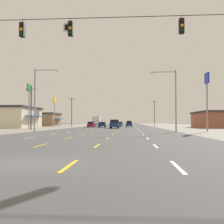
{
  "coord_description": "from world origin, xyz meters",
  "views": [
    {
      "loc": [
        3.75,
        -9.3,
        1.44
      ],
      "look_at": [
        -0.23,
        49.53,
        3.62
      ],
      "focal_mm": 43.45,
      "sensor_mm": 36.0,
      "label": 1
    }
  ],
  "objects_px": {
    "hatchback_center_turn_midfar": "(118,124)",
    "suv_center_turn_nearest": "(115,124)",
    "pole_sign_left_row_1": "(29,95)",
    "streetlight_left_row_0": "(37,95)",
    "suv_inner_right_distant_a": "(129,123)",
    "sedan_inner_left_near": "(102,125)",
    "pole_sign_right_row_1": "(207,88)",
    "pole_sign_left_row_2": "(55,104)",
    "hatchback_far_left_mid": "(91,124)",
    "hatchback_center_turn_farthest": "(120,124)",
    "streetlight_right_row_0": "(173,96)",
    "box_truck_far_left_farther": "(97,121)",
    "sedan_inner_right_far": "(129,124)"
  },
  "relations": [
    {
      "from": "hatchback_center_turn_midfar",
      "to": "suv_center_turn_nearest",
      "type": "bearing_deg",
      "value": -90.07
    },
    {
      "from": "pole_sign_left_row_1",
      "to": "streetlight_left_row_0",
      "type": "relative_size",
      "value": 0.99
    },
    {
      "from": "hatchback_center_turn_midfar",
      "to": "streetlight_left_row_0",
      "type": "relative_size",
      "value": 0.42
    },
    {
      "from": "hatchback_center_turn_midfar",
      "to": "suv_inner_right_distant_a",
      "type": "height_order",
      "value": "suv_inner_right_distant_a"
    },
    {
      "from": "sedan_inner_left_near",
      "to": "pole_sign_right_row_1",
      "type": "height_order",
      "value": "pole_sign_right_row_1"
    },
    {
      "from": "pole_sign_left_row_2",
      "to": "suv_inner_right_distant_a",
      "type": "bearing_deg",
      "value": 62.9
    },
    {
      "from": "hatchback_far_left_mid",
      "to": "hatchback_center_turn_farthest",
      "type": "distance_m",
      "value": 23.97
    },
    {
      "from": "pole_sign_left_row_2",
      "to": "streetlight_right_row_0",
      "type": "xyz_separation_m",
      "value": [
        27.11,
        -35.6,
        -1.42
      ]
    },
    {
      "from": "hatchback_far_left_mid",
      "to": "streetlight_right_row_0",
      "type": "distance_m",
      "value": 38.6
    },
    {
      "from": "hatchback_center_turn_farthest",
      "to": "pole_sign_left_row_1",
      "type": "height_order",
      "value": "pole_sign_left_row_1"
    },
    {
      "from": "streetlight_left_row_0",
      "to": "streetlight_right_row_0",
      "type": "relative_size",
      "value": 1.06
    },
    {
      "from": "pole_sign_left_row_1",
      "to": "streetlight_left_row_0",
      "type": "height_order",
      "value": "streetlight_left_row_0"
    },
    {
      "from": "hatchback_center_turn_midfar",
      "to": "box_truck_far_left_farther",
      "type": "relative_size",
      "value": 0.54
    },
    {
      "from": "hatchback_center_turn_midfar",
      "to": "pole_sign_left_row_1",
      "type": "bearing_deg",
      "value": -126.88
    },
    {
      "from": "hatchback_center_turn_farthest",
      "to": "streetlight_right_row_0",
      "type": "bearing_deg",
      "value": -80.51
    },
    {
      "from": "hatchback_center_turn_midfar",
      "to": "pole_sign_left_row_2",
      "type": "distance_m",
      "value": 18.67
    },
    {
      "from": "suv_center_turn_nearest",
      "to": "suv_inner_right_distant_a",
      "type": "distance_m",
      "value": 53.37
    },
    {
      "from": "hatchback_center_turn_midfar",
      "to": "suv_inner_right_distant_a",
      "type": "xyz_separation_m",
      "value": [
        3.06,
        37.59,
        0.24
      ]
    },
    {
      "from": "sedan_inner_left_near",
      "to": "pole_sign_left_row_1",
      "type": "relative_size",
      "value": 0.49
    },
    {
      "from": "sedan_inner_right_far",
      "to": "streetlight_left_row_0",
      "type": "height_order",
      "value": "streetlight_left_row_0"
    },
    {
      "from": "streetlight_left_row_0",
      "to": "streetlight_right_row_0",
      "type": "height_order",
      "value": "streetlight_left_row_0"
    },
    {
      "from": "sedan_inner_left_near",
      "to": "hatchback_center_turn_midfar",
      "type": "distance_m",
      "value": 5.96
    },
    {
      "from": "pole_sign_left_row_2",
      "to": "streetlight_left_row_0",
      "type": "relative_size",
      "value": 0.91
    },
    {
      "from": "suv_center_turn_nearest",
      "to": "pole_sign_left_row_2",
      "type": "relative_size",
      "value": 0.58
    },
    {
      "from": "pole_sign_right_row_1",
      "to": "hatchback_center_turn_midfar",
      "type": "bearing_deg",
      "value": 113.24
    },
    {
      "from": "pole_sign_right_row_1",
      "to": "hatchback_far_left_mid",
      "type": "bearing_deg",
      "value": 125.21
    },
    {
      "from": "sedan_inner_right_far",
      "to": "pole_sign_left_row_1",
      "type": "xyz_separation_m",
      "value": [
        -20.31,
        -26.05,
        6.18
      ]
    },
    {
      "from": "sedan_inner_left_near",
      "to": "sedan_inner_right_far",
      "type": "distance_m",
      "value": 10.49
    },
    {
      "from": "sedan_inner_left_near",
      "to": "pole_sign_left_row_2",
      "type": "bearing_deg",
      "value": 172.65
    },
    {
      "from": "suv_center_turn_nearest",
      "to": "pole_sign_left_row_1",
      "type": "height_order",
      "value": "pole_sign_left_row_1"
    },
    {
      "from": "box_truck_far_left_farther",
      "to": "pole_sign_left_row_1",
      "type": "relative_size",
      "value": 0.78
    },
    {
      "from": "hatchback_far_left_mid",
      "to": "pole_sign_left_row_1",
      "type": "relative_size",
      "value": 0.42
    },
    {
      "from": "sedan_inner_left_near",
      "to": "suv_inner_right_distant_a",
      "type": "xyz_separation_m",
      "value": [
        7.01,
        42.04,
        0.27
      ]
    },
    {
      "from": "hatchback_center_turn_midfar",
      "to": "streetlight_right_row_0",
      "type": "distance_m",
      "value": 39.7
    },
    {
      "from": "hatchback_far_left_mid",
      "to": "streetlight_right_row_0",
      "type": "xyz_separation_m",
      "value": [
        16.63,
        -34.57,
        4.31
      ]
    },
    {
      "from": "hatchback_center_turn_farthest",
      "to": "pole_sign_left_row_1",
      "type": "xyz_separation_m",
      "value": [
        -17.06,
        -42.01,
        6.15
      ]
    },
    {
      "from": "suv_inner_right_distant_a",
      "to": "suv_center_turn_nearest",
      "type": "bearing_deg",
      "value": -93.31
    },
    {
      "from": "box_truck_far_left_farther",
      "to": "hatchback_center_turn_farthest",
      "type": "relative_size",
      "value": 1.85
    },
    {
      "from": "hatchback_far_left_mid",
      "to": "suv_center_turn_nearest",
      "type": "bearing_deg",
      "value": -59.44
    },
    {
      "from": "suv_center_turn_nearest",
      "to": "pole_sign_right_row_1",
      "type": "relative_size",
      "value": 0.55
    },
    {
      "from": "sedan_inner_left_near",
      "to": "box_truck_far_left_farther",
      "type": "height_order",
      "value": "box_truck_far_left_farther"
    },
    {
      "from": "hatchback_center_turn_midfar",
      "to": "suv_inner_right_distant_a",
      "type": "relative_size",
      "value": 0.8
    },
    {
      "from": "pole_sign_right_row_1",
      "to": "box_truck_far_left_farther",
      "type": "bearing_deg",
      "value": 115.83
    },
    {
      "from": "streetlight_right_row_0",
      "to": "suv_center_turn_nearest",
      "type": "bearing_deg",
      "value": 112.94
    },
    {
      "from": "suv_inner_right_distant_a",
      "to": "streetlight_left_row_0",
      "type": "bearing_deg",
      "value": -99.77
    },
    {
      "from": "sedan_inner_left_near",
      "to": "box_truck_far_left_farther",
      "type": "bearing_deg",
      "value": 102.13
    },
    {
      "from": "suv_center_turn_nearest",
      "to": "pole_sign_right_row_1",
      "type": "distance_m",
      "value": 25.3
    },
    {
      "from": "sedan_inner_left_near",
      "to": "hatchback_center_turn_farthest",
      "type": "bearing_deg",
      "value": 80.66
    },
    {
      "from": "hatchback_far_left_mid",
      "to": "pole_sign_left_row_2",
      "type": "xyz_separation_m",
      "value": [
        -10.47,
        1.03,
        5.73
      ]
    },
    {
      "from": "suv_center_turn_nearest",
      "to": "pole_sign_left_row_2",
      "type": "distance_m",
      "value": 22.51
    }
  ]
}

